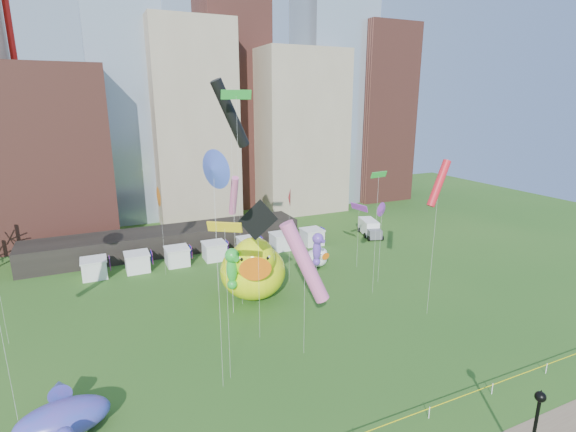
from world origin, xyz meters
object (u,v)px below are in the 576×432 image
big_duck (253,268)px  box_truck (370,228)px  seahorse_green (232,265)px  seahorse_purple (317,247)px  small_duck (317,257)px  lamppost (535,424)px  whale_inflatable (63,416)px

big_duck → box_truck: (24.77, 13.50, -2.20)m
seahorse_green → seahorse_purple: size_ratio=1.13×
small_duck → lamppost: (-4.55, -33.74, 2.25)m
box_truck → small_duck: bearing=-133.5°
big_duck → seahorse_purple: (8.27, 0.73, 1.04)m
lamppost → box_truck: 46.03m
big_duck → whale_inflatable: (-18.20, -13.49, -2.29)m
box_truck → seahorse_green: bearing=-134.4°
seahorse_green → whale_inflatable: size_ratio=0.93×
small_duck → seahorse_purple: 6.03m
whale_inflatable → box_truck: (42.97, 26.99, 0.10)m
seahorse_purple → box_truck: (16.50, 12.77, -3.23)m
small_duck → lamppost: 34.12m
whale_inflatable → lamppost: 28.78m
small_duck → whale_inflatable: (-28.95, -18.67, -0.11)m
whale_inflatable → small_duck: bearing=27.4°
seahorse_green → box_truck: size_ratio=1.13×
seahorse_green → big_duck: bearing=33.7°
seahorse_purple → small_duck: bearing=49.8°
small_duck → whale_inflatable: 34.45m
seahorse_green → lamppost: 27.77m
big_duck → whale_inflatable: bearing=-126.5°
seahorse_purple → whale_inflatable: size_ratio=0.82×
lamppost → small_duck: bearing=82.3°
seahorse_green → lamppost: seahorse_green is taller
seahorse_purple → lamppost: 29.38m
big_duck → small_duck: size_ratio=2.78×
seahorse_purple → whale_inflatable: (-26.47, -14.22, -3.33)m
whale_inflatable → big_duck: bearing=31.1°
seahorse_green → seahorse_purple: seahorse_green is taller
whale_inflatable → box_truck: 50.74m
box_truck → lamppost: bearing=-98.0°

